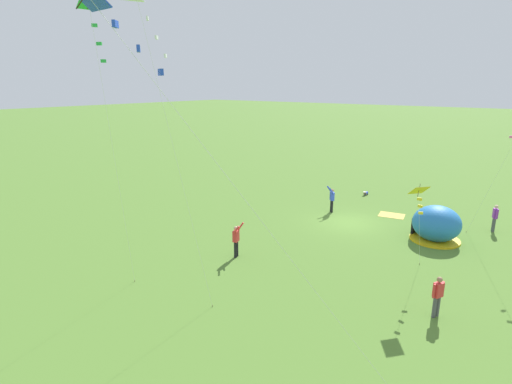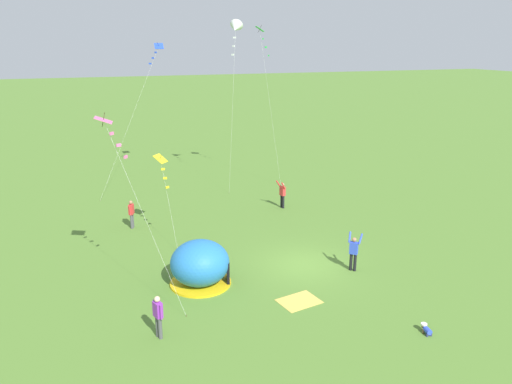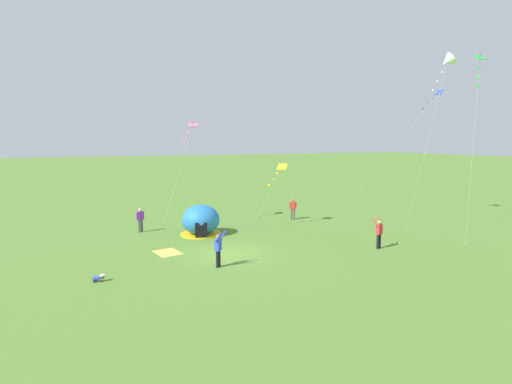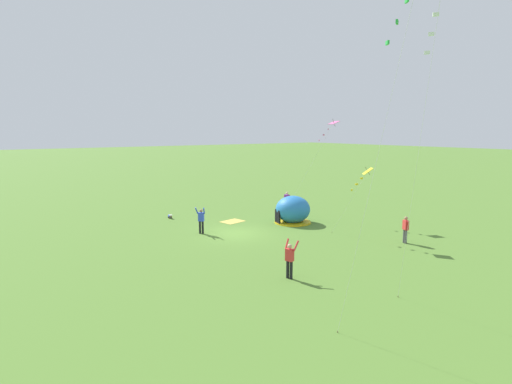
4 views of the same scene
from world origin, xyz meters
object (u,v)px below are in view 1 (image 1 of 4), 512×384
Objects in this scene: person_arms_raised at (332,199)px; person_flying_kite at (236,239)px; person_with_toddler at (438,295)px; kite_yellow at (419,196)px; popup_tent at (436,224)px; kite_blue at (115,27)px; toddler_crawling at (366,193)px; kite_green at (93,23)px; person_far_back at (495,217)px.

person_flying_kite is at bearing 86.88° from person_arms_raised.
person_with_toddler is 0.36× the size of kite_yellow.
person_flying_kite and person_arms_raised have the same top height.
popup_tent is at bearing 170.77° from person_arms_raised.
person_flying_kite is at bearing 16.71° from kite_yellow.
kite_blue reaches higher than person_flying_kite.
kite_yellow is (-7.53, 13.31, 4.04)m from toddler_crawling.
popup_tent is at bearing -94.99° from kite_blue.
person_with_toddler is 14.60m from kite_blue.
kite_green is (10.89, 6.85, 10.00)m from person_with_toddler.
kite_blue is at bearing 150.19° from kite_green.
popup_tent reaches higher than person_with_toddler.
person_with_toddler is (-2.06, 8.45, -0.03)m from popup_tent.
kite_blue is at bearing 120.25° from person_flying_kite.
popup_tent is at bearing -131.64° from person_flying_kite.
person_arms_raised is at bearing 87.75° from toddler_crawling.
kite_green reaches higher than popup_tent.
person_arms_raised is (7.31, -1.19, 0.00)m from popup_tent.
person_far_back is at bearing -129.65° from person_flying_kite.
popup_tent is 1.63× the size of person_far_back.
kite_green is at bearing 44.00° from kite_yellow.
kite_blue is at bearing 80.68° from kite_yellow.
kite_yellow reaches higher than person_flying_kite.
person_far_back is 0.14× the size of kite_green.
popup_tent is 7.40m from person_arms_raised.
person_arms_raised is 1.10× the size of person_with_toddler.
kite_green is at bearing 59.11° from person_far_back.
popup_tent is 21.40m from kite_blue.
person_far_back is (-10.40, -12.54, -0.03)m from person_flying_kite.
person_arms_raised is 1.10× the size of person_far_back.
person_flying_kite is 0.16× the size of kite_green.
kite_yellow is (-8.30, -2.49, 3.23)m from person_flying_kite.
person_with_toddler is at bearing -177.81° from person_flying_kite.
popup_tent is 1.49× the size of person_arms_raised.
person_arms_raised reaches higher than person_far_back.
toddler_crawling is at bearing -78.45° from kite_blue.
person_far_back is (-9.85, -2.52, -0.03)m from person_arms_raised.
person_arms_raised reaches higher than person_with_toddler.
person_flying_kite is at bearing 2.19° from person_with_toddler.
toddler_crawling is at bearing -18.71° from person_far_back.
kite_blue is at bearing 105.26° from person_arms_raised.
person_far_back and person_with_toddler have the same top height.
kite_yellow is at bearing 135.85° from person_arms_raised.
kite_blue is 2.23× the size of kite_yellow.
person_arms_raised is 19.33m from kite_green.
person_far_back is at bearing -100.39° from kite_blue.
toddler_crawling is 0.05× the size of kite_blue.
person_arms_raised is at bearing -93.12° from person_flying_kite.
person_arms_raised is (-0.55, -10.02, -0.00)m from person_flying_kite.
person_flying_kite is 15.11m from kite_blue.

